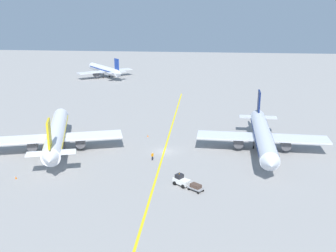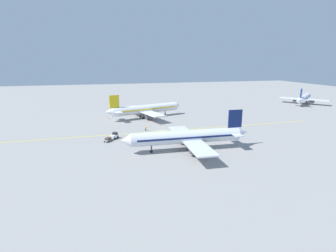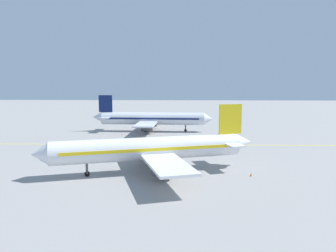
{
  "view_description": "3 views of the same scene",
  "coord_description": "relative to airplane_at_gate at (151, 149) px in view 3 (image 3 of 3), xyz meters",
  "views": [
    {
      "loc": [
        9.43,
        -79.63,
        29.94
      ],
      "look_at": [
        0.54,
        2.76,
        4.95
      ],
      "focal_mm": 42.0,
      "sensor_mm": 36.0,
      "label": 1
    },
    {
      "loc": [
        85.16,
        -20.44,
        23.59
      ],
      "look_at": [
        5.55,
        0.66,
        3.13
      ],
      "focal_mm": 28.0,
      "sensor_mm": 36.0,
      "label": 2
    },
    {
      "loc": [
        -74.12,
        -6.33,
        14.05
      ],
      "look_at": [
        1.25,
        -3.5,
        4.2
      ],
      "focal_mm": 35.0,
      "sensor_mm": 36.0,
      "label": 3
    }
  ],
  "objects": [
    {
      "name": "traffic_cone_by_wingtip",
      "position": [
        37.26,
        11.48,
        -3.43
      ],
      "size": [
        0.32,
        0.32,
        0.55
      ],
      "primitive_type": "cone",
      "color": "orange",
      "rests_on": "ground"
    },
    {
      "name": "apron_yellow_centreline",
      "position": [
        23.28,
        1.79,
        -3.71
      ],
      "size": [
        1.76,
        120.0,
        0.01
      ],
      "primitive_type": "cube",
      "rotation": [
        0.0,
        0.0,
        0.01
      ],
      "color": "yellow",
      "rests_on": "ground"
    },
    {
      "name": "baggage_tug_white",
      "position": [
        28.24,
        -14.79,
        -2.81
      ],
      "size": [
        3.3,
        3.0,
        2.11
      ],
      "color": "white",
      "rests_on": "ground"
    },
    {
      "name": "traffic_cone_near_nose",
      "position": [
        -1.97,
        -15.37,
        -3.43
      ],
      "size": [
        0.32,
        0.32,
        0.55
      ],
      "primitive_type": "cone",
      "color": "orange",
      "rests_on": "ground"
    },
    {
      "name": "airplane_at_gate",
      "position": [
        0.0,
        0.0,
        0.0
      ],
      "size": [
        28.28,
        34.77,
        10.6
      ],
      "color": "white",
      "rests_on": "ground"
    },
    {
      "name": "traffic_cone_mid_apron",
      "position": [
        18.19,
        11.31,
        -3.43
      ],
      "size": [
        0.32,
        0.32,
        0.55
      ],
      "primitive_type": "cone",
      "color": "orange",
      "rests_on": "ground"
    },
    {
      "name": "baggage_cart_trailing",
      "position": [
        30.88,
        -16.78,
        -2.95
      ],
      "size": [
        2.92,
        2.68,
        1.24
      ],
      "color": "gray",
      "rests_on": "ground"
    },
    {
      "name": "ground_crew_worker",
      "position": [
        21.5,
        -3.63,
        -2.8
      ],
      "size": [
        0.43,
        0.45,
        1.68
      ],
      "color": "#23232D",
      "rests_on": "ground"
    },
    {
      "name": "airplane_adjacent_stand",
      "position": [
        44.3,
        3.94,
        0.0
      ],
      "size": [
        28.16,
        35.49,
        10.6
      ],
      "color": "silver",
      "rests_on": "ground"
    },
    {
      "name": "ground_plane",
      "position": [
        23.28,
        1.79,
        -3.71
      ],
      "size": [
        400.0,
        400.0,
        0.0
      ],
      "primitive_type": "plane",
      "color": "gray"
    }
  ]
}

